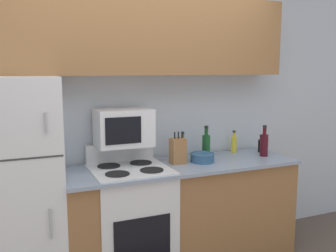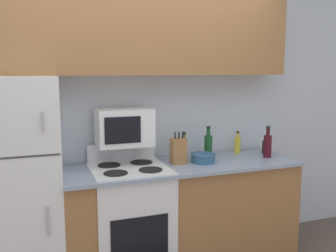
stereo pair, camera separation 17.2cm
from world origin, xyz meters
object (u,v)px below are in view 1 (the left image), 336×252
Objects in this scene: bowl at (202,157)px; bottle_wine_red at (264,144)px; microwave at (124,128)px; bottle_soy_sauce at (261,145)px; bottle_cooking_spray at (234,144)px; refrigerator at (17,190)px; bottle_olive_oil at (183,149)px; bottle_wine_green at (206,145)px; knife_block at (178,151)px; stove at (131,219)px.

bowl is 0.75× the size of bottle_wine_red.
bottle_soy_sauce is at bearing -1.00° from microwave.
bottle_wine_red is 0.31m from bottle_cooking_spray.
refrigerator is 1.57m from bowl.
bottle_wine_green is at bearing 0.07° from bottle_olive_oil.
knife_block is 0.89m from bottle_wine_red.
bottle_wine_green is (-0.53, 0.19, 0.00)m from bottle_wine_red.
bottle_cooking_spray is at bearing 157.12° from bottle_soy_sauce.
stove is 1.51m from bottle_soy_sauce.
bottle_wine_green is at bearing 4.38° from refrigerator.
bottle_olive_oil is at bearing 166.56° from bottle_wine_red.
refrigerator is 1.56× the size of stove.
stove is 1.45m from bottle_wine_red.
stove is 3.64× the size of bottle_wine_green.
refrigerator reaches higher than bottle_wine_green.
microwave is 1.64× the size of knife_block.
knife_block is at bearing -164.42° from bottle_cooking_spray.
bottle_wine_red is 1.00× the size of bottle_wine_green.
refrigerator is at bearing 178.84° from bowl.
stove is at bearing -175.18° from bottle_soy_sauce.
bottle_wine_red is at bearing -116.66° from bottle_soy_sauce.
bottle_wine_red is at bearing -7.70° from microwave.
bottle_wine_red reaches higher than knife_block.
microwave is 1.37m from bottle_wine_red.
bottle_cooking_spray is (1.17, 0.08, -0.25)m from microwave.
bottle_soy_sauce is at bearing 10.10° from bowl.
stove is 0.84m from bowl.
knife_block is 1.11× the size of bottle_olive_oil.
microwave reaches higher than bottle_soy_sauce.
bottle_soy_sauce is 0.82× the size of bottle_cooking_spray.
refrigerator reaches higher than bottle_olive_oil.
stove is 0.99m from bottle_wine_green.
bottle_wine_red reaches higher than bottle_olive_oil.
bottle_wine_green reaches higher than stove.
bottle_soy_sauce is (1.42, -0.02, -0.26)m from microwave.
microwave is 2.10× the size of bowl.
bottle_wine_green reaches higher than bowl.
bottle_wine_red is (1.34, -0.18, -0.22)m from microwave.
refrigerator is at bearing 178.71° from stove.
bottle_soy_sauce is at bearing 5.57° from knife_block.
knife_block is at bearing 0.24° from refrigerator.
bottle_olive_oil is at bearing 5.12° from refrigerator.
stove is 1.30m from bottle_cooking_spray.
refrigerator is 1.70m from bottle_wine_green.
knife_block is (0.45, 0.03, 0.56)m from stove.
bowl is 0.87× the size of bottle_olive_oil.
bottle_cooking_spray is at bearing 123.06° from bottle_wine_red.
refrigerator is 2.31m from bottle_soy_sauce.
bottle_soy_sauce is at bearing -2.78° from bottle_wine_green.
bottle_soy_sauce is 0.86m from bottle_olive_oil.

